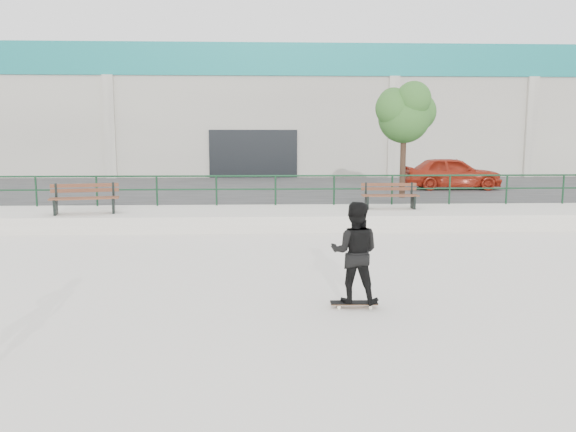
{
  "coord_description": "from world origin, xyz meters",
  "views": [
    {
      "loc": [
        0.63,
        -8.19,
        2.82
      ],
      "look_at": [
        1.05,
        2.0,
        1.37
      ],
      "focal_mm": 35.0,
      "sensor_mm": 36.0,
      "label": 1
    }
  ],
  "objects_px": {
    "bench_left": "(85,199)",
    "tree": "(405,111)",
    "bench_right": "(390,196)",
    "skateboard": "(354,303)",
    "red_car": "(452,173)",
    "standing_skater": "(355,252)"
  },
  "relations": [
    {
      "from": "bench_left",
      "to": "tree",
      "type": "distance_m",
      "value": 11.89
    },
    {
      "from": "bench_right",
      "to": "skateboard",
      "type": "relative_size",
      "value": 2.32
    },
    {
      "from": "bench_left",
      "to": "skateboard",
      "type": "distance_m",
      "value": 10.75
    },
    {
      "from": "bench_right",
      "to": "red_car",
      "type": "xyz_separation_m",
      "value": [
        4.25,
        6.64,
        0.31
      ]
    },
    {
      "from": "bench_right",
      "to": "red_car",
      "type": "distance_m",
      "value": 7.89
    },
    {
      "from": "skateboard",
      "to": "standing_skater",
      "type": "bearing_deg",
      "value": 91.39
    },
    {
      "from": "bench_left",
      "to": "skateboard",
      "type": "relative_size",
      "value": 2.64
    },
    {
      "from": "bench_left",
      "to": "bench_right",
      "type": "relative_size",
      "value": 1.14
    },
    {
      "from": "bench_right",
      "to": "red_car",
      "type": "relative_size",
      "value": 0.43
    },
    {
      "from": "bench_left",
      "to": "skateboard",
      "type": "height_order",
      "value": "bench_left"
    },
    {
      "from": "bench_left",
      "to": "standing_skater",
      "type": "height_order",
      "value": "standing_skater"
    },
    {
      "from": "bench_left",
      "to": "tree",
      "type": "bearing_deg",
      "value": 9.11
    },
    {
      "from": "bench_left",
      "to": "skateboard",
      "type": "bearing_deg",
      "value": -61.68
    },
    {
      "from": "tree",
      "to": "skateboard",
      "type": "height_order",
      "value": "tree"
    },
    {
      "from": "red_car",
      "to": "standing_skater",
      "type": "xyz_separation_m",
      "value": [
        -6.84,
        -15.62,
        -0.29
      ]
    },
    {
      "from": "bench_right",
      "to": "skateboard",
      "type": "height_order",
      "value": "bench_right"
    },
    {
      "from": "tree",
      "to": "skateboard",
      "type": "bearing_deg",
      "value": -107.34
    },
    {
      "from": "bench_right",
      "to": "tree",
      "type": "relative_size",
      "value": 0.42
    },
    {
      "from": "bench_left",
      "to": "standing_skater",
      "type": "relative_size",
      "value": 1.23
    },
    {
      "from": "red_car",
      "to": "standing_skater",
      "type": "bearing_deg",
      "value": 158.84
    },
    {
      "from": "tree",
      "to": "skateboard",
      "type": "distance_m",
      "value": 13.43
    },
    {
      "from": "bench_left",
      "to": "tree",
      "type": "xyz_separation_m",
      "value": [
        10.78,
        4.16,
        2.8
      ]
    }
  ]
}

